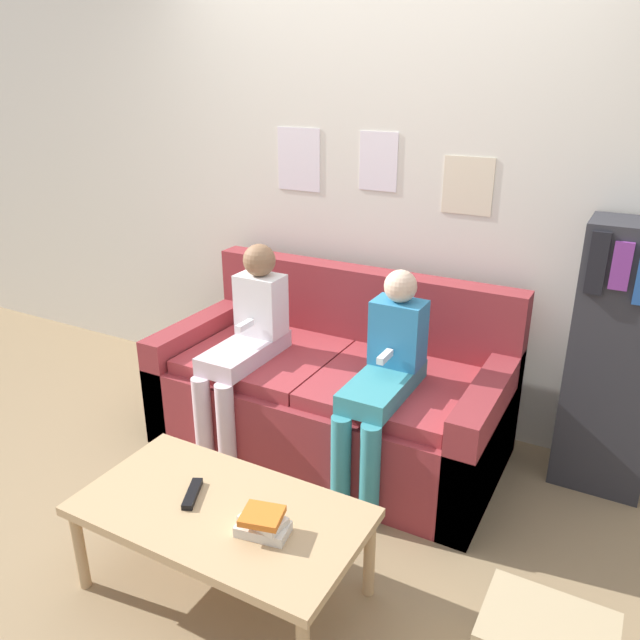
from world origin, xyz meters
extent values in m
plane|color=#937A56|center=(0.00, 0.00, 0.00)|extent=(10.00, 10.00, 0.00)
cube|color=silver|center=(0.00, 1.09, 1.30)|extent=(8.00, 0.06, 2.60)
cube|color=silver|center=(-0.49, 1.06, 1.42)|extent=(0.27, 0.00, 0.34)
cube|color=silver|center=(0.00, 1.06, 1.44)|extent=(0.22, 0.00, 0.30)
cube|color=beige|center=(0.49, 1.06, 1.35)|extent=(0.25, 0.00, 0.28)
cube|color=maroon|center=(0.00, 0.52, 0.22)|extent=(1.77, 0.88, 0.43)
cube|color=maroon|center=(0.00, 0.89, 0.66)|extent=(1.77, 0.14, 0.46)
cube|color=maroon|center=(-0.81, 0.52, 0.30)|extent=(0.14, 0.88, 0.59)
cube|color=maroon|center=(0.81, 0.52, 0.30)|extent=(0.14, 0.88, 0.59)
cube|color=#A1343A|center=(-0.37, 0.49, 0.47)|extent=(0.72, 0.72, 0.07)
cube|color=#A1343A|center=(0.37, 0.49, 0.47)|extent=(0.72, 0.72, 0.07)
cube|color=tan|center=(0.12, -0.56, 0.37)|extent=(1.07, 0.58, 0.04)
cylinder|color=tan|center=(-0.37, -0.81, 0.17)|extent=(0.04, 0.04, 0.35)
cylinder|color=tan|center=(-0.37, -0.31, 0.17)|extent=(0.04, 0.04, 0.35)
cylinder|color=tan|center=(0.61, -0.31, 0.17)|extent=(0.04, 0.04, 0.35)
cylinder|color=silver|center=(-0.46, 0.05, 0.25)|extent=(0.09, 0.09, 0.50)
cylinder|color=silver|center=(-0.32, 0.05, 0.25)|extent=(0.09, 0.09, 0.50)
cube|color=silver|center=(-0.39, 0.33, 0.55)|extent=(0.23, 0.54, 0.09)
cube|color=white|center=(-0.39, 0.49, 0.75)|extent=(0.24, 0.16, 0.32)
sphere|color=#8C6647|center=(-0.39, 0.49, 0.99)|extent=(0.17, 0.17, 0.17)
cube|color=white|center=(-0.39, 0.34, 0.69)|extent=(0.03, 0.12, 0.03)
cylinder|color=teal|center=(0.31, 0.05, 0.25)|extent=(0.09, 0.09, 0.50)
cylinder|color=teal|center=(0.45, 0.05, 0.25)|extent=(0.09, 0.09, 0.50)
cube|color=teal|center=(0.38, 0.33, 0.55)|extent=(0.23, 0.54, 0.09)
cube|color=teal|center=(0.38, 0.49, 0.75)|extent=(0.24, 0.16, 0.31)
sphere|color=beige|center=(0.38, 0.49, 0.98)|extent=(0.15, 0.15, 0.15)
cube|color=white|center=(0.38, 0.34, 0.69)|extent=(0.03, 0.12, 0.03)
cube|color=black|center=(-0.01, -0.55, 0.40)|extent=(0.11, 0.17, 0.02)
cube|color=silver|center=(0.33, -0.60, 0.40)|extent=(0.20, 0.13, 0.04)
cube|color=silver|center=(0.33, -0.59, 0.44)|extent=(0.17, 0.11, 0.02)
cube|color=orange|center=(0.33, -0.60, 0.46)|extent=(0.16, 0.15, 0.02)
cube|color=#2D2D33|center=(1.29, 0.90, 0.64)|extent=(0.41, 0.30, 1.29)
cube|color=black|center=(1.15, 0.74, 1.13)|extent=(0.07, 0.02, 0.27)
cube|color=#7A3389|center=(1.24, 0.74, 1.13)|extent=(0.07, 0.02, 0.20)
cube|color=tan|center=(1.27, -0.47, 0.33)|extent=(0.39, 0.30, 0.02)
camera|label=1|loc=(1.34, -2.02, 1.87)|focal=35.00mm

